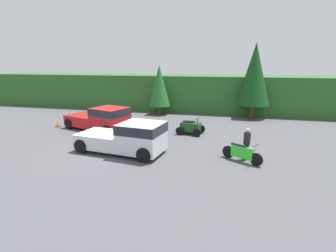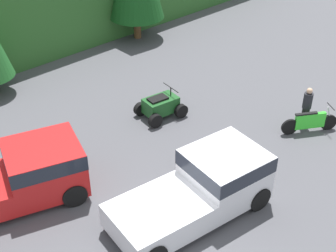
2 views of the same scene
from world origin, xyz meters
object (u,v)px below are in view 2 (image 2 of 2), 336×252
Objects in this scene: rider_person at (307,106)px; dirt_bike at (310,122)px; pickup_truck_second at (204,186)px; quad_atv at (161,106)px; pickup_truck_red at (18,176)px.

dirt_bike is at bearing -95.63° from rider_person.
pickup_truck_second is 6.64m from rider_person.
dirt_bike is 6.12m from quad_atv.
pickup_truck_second reaches higher than dirt_bike.
rider_person reaches higher than dirt_bike.
pickup_truck_red is at bearing -166.77° from quad_atv.
pickup_truck_red is 1.05× the size of pickup_truck_second.
quad_atv is 1.17× the size of rider_person.
pickup_truck_second is 3.07× the size of rider_person.
quad_atv reaches higher than dirt_bike.
dirt_bike is 1.00× the size of quad_atv.
quad_atv is (-3.56, 4.98, 0.02)m from dirt_bike.
pickup_truck_red reaches higher than rider_person.
rider_person is at bearing 12.24° from pickup_truck_second.
rider_person reaches higher than quad_atv.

